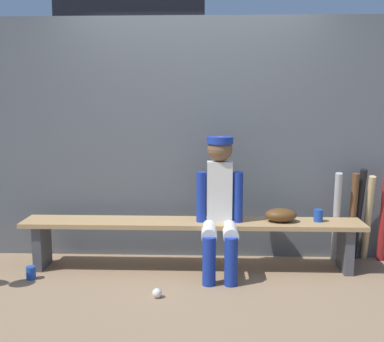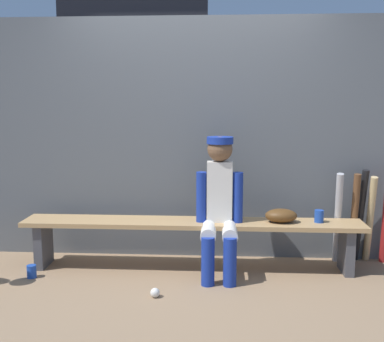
{
  "view_description": "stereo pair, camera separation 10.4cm",
  "coord_description": "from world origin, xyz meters",
  "px_view_note": "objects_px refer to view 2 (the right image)",
  "views": [
    {
      "loc": [
        0.15,
        -4.14,
        1.5
      ],
      "look_at": [
        0.0,
        0.0,
        0.9
      ],
      "focal_mm": 44.6,
      "sensor_mm": 36.0,
      "label": 1
    },
    {
      "loc": [
        0.26,
        -4.13,
        1.5
      ],
      "look_at": [
        0.0,
        0.0,
        0.9
      ],
      "focal_mm": 44.6,
      "sensor_mm": 36.0,
      "label": 2
    }
  ],
  "objects_px": {
    "bat_wood_natural": "(370,219)",
    "cup_on_ground": "(32,271)",
    "baseball_glove": "(281,216)",
    "cup_on_bench": "(319,216)",
    "bat_aluminum_silver": "(338,218)",
    "dugout_bench": "(192,230)",
    "bat_aluminum_black": "(360,216)",
    "baseball": "(155,293)",
    "scoreboard": "(138,24)",
    "player_seated": "(219,201)",
    "bat_wood_dark": "(354,219)"
  },
  "relations": [
    {
      "from": "bat_wood_natural",
      "to": "cup_on_bench",
      "type": "relative_size",
      "value": 7.65
    },
    {
      "from": "baseball_glove",
      "to": "cup_on_bench",
      "type": "xyz_separation_m",
      "value": [
        0.33,
        0.02,
        -0.01
      ]
    },
    {
      "from": "baseball_glove",
      "to": "scoreboard",
      "type": "distance_m",
      "value": 2.75
    },
    {
      "from": "baseball_glove",
      "to": "cup_on_ground",
      "type": "bearing_deg",
      "value": -171.92
    },
    {
      "from": "player_seated",
      "to": "scoreboard",
      "type": "distance_m",
      "value": 2.45
    },
    {
      "from": "baseball",
      "to": "cup_on_ground",
      "type": "distance_m",
      "value": 1.17
    },
    {
      "from": "baseball_glove",
      "to": "cup_on_ground",
      "type": "height_order",
      "value": "baseball_glove"
    },
    {
      "from": "dugout_bench",
      "to": "baseball",
      "type": "bearing_deg",
      "value": -110.64
    },
    {
      "from": "baseball_glove",
      "to": "baseball",
      "type": "bearing_deg",
      "value": -147.7
    },
    {
      "from": "bat_aluminum_black",
      "to": "baseball",
      "type": "xyz_separation_m",
      "value": [
        -1.8,
        -0.94,
        -0.41
      ]
    },
    {
      "from": "dugout_bench",
      "to": "scoreboard",
      "type": "bearing_deg",
      "value": 117.08
    },
    {
      "from": "player_seated",
      "to": "cup_on_ground",
      "type": "distance_m",
      "value": 1.72
    },
    {
      "from": "bat_wood_dark",
      "to": "scoreboard",
      "type": "xyz_separation_m",
      "value": [
        -2.18,
        1.15,
        1.94
      ]
    },
    {
      "from": "bat_aluminum_silver",
      "to": "bat_wood_dark",
      "type": "distance_m",
      "value": 0.15
    },
    {
      "from": "dugout_bench",
      "to": "cup_on_ground",
      "type": "bearing_deg",
      "value": -167.37
    },
    {
      "from": "scoreboard",
      "to": "bat_aluminum_black",
      "type": "bearing_deg",
      "value": -25.56
    },
    {
      "from": "baseball",
      "to": "scoreboard",
      "type": "xyz_separation_m",
      "value": [
        -0.45,
        2.02,
        2.33
      ]
    },
    {
      "from": "bat_aluminum_black",
      "to": "cup_on_ground",
      "type": "bearing_deg",
      "value": -168.47
    },
    {
      "from": "bat_wood_dark",
      "to": "baseball",
      "type": "bearing_deg",
      "value": -153.3
    },
    {
      "from": "dugout_bench",
      "to": "cup_on_ground",
      "type": "height_order",
      "value": "dugout_bench"
    },
    {
      "from": "scoreboard",
      "to": "baseball",
      "type": "bearing_deg",
      "value": -77.35
    },
    {
      "from": "player_seated",
      "to": "scoreboard",
      "type": "height_order",
      "value": "scoreboard"
    },
    {
      "from": "scoreboard",
      "to": "bat_aluminum_silver",
      "type": "bearing_deg",
      "value": -29.6
    },
    {
      "from": "baseball",
      "to": "dugout_bench",
      "type": "bearing_deg",
      "value": 69.36
    },
    {
      "from": "bat_aluminum_black",
      "to": "baseball",
      "type": "height_order",
      "value": "bat_aluminum_black"
    },
    {
      "from": "player_seated",
      "to": "cup_on_ground",
      "type": "xyz_separation_m",
      "value": [
        -1.61,
        -0.2,
        -0.59
      ]
    },
    {
      "from": "cup_on_bench",
      "to": "bat_wood_natural",
      "type": "bearing_deg",
      "value": 25.87
    },
    {
      "from": "scoreboard",
      "to": "bat_wood_natural",
      "type": "bearing_deg",
      "value": -25.2
    },
    {
      "from": "baseball",
      "to": "scoreboard",
      "type": "bearing_deg",
      "value": 102.65
    },
    {
      "from": "baseball_glove",
      "to": "scoreboard",
      "type": "height_order",
      "value": "scoreboard"
    },
    {
      "from": "cup_on_bench",
      "to": "baseball_glove",
      "type": "bearing_deg",
      "value": -177.33
    },
    {
      "from": "player_seated",
      "to": "baseball",
      "type": "distance_m",
      "value": 0.95
    },
    {
      "from": "baseball_glove",
      "to": "bat_aluminum_silver",
      "type": "bearing_deg",
      "value": 21.38
    },
    {
      "from": "scoreboard",
      "to": "cup_on_bench",
      "type": "bearing_deg",
      "value": -36.63
    },
    {
      "from": "baseball_glove",
      "to": "player_seated",
      "type": "bearing_deg",
      "value": -168.9
    },
    {
      "from": "bat_aluminum_black",
      "to": "scoreboard",
      "type": "relative_size",
      "value": 0.26
    },
    {
      "from": "baseball_glove",
      "to": "scoreboard",
      "type": "xyz_separation_m",
      "value": [
        -1.49,
        1.37,
        1.86
      ]
    },
    {
      "from": "cup_on_ground",
      "to": "baseball_glove",
      "type": "bearing_deg",
      "value": 8.08
    },
    {
      "from": "baseball_glove",
      "to": "baseball",
      "type": "relative_size",
      "value": 3.78
    },
    {
      "from": "dugout_bench",
      "to": "scoreboard",
      "type": "relative_size",
      "value": 0.88
    },
    {
      "from": "bat_wood_natural",
      "to": "cup_on_ground",
      "type": "relative_size",
      "value": 7.65
    },
    {
      "from": "baseball_glove",
      "to": "cup_on_bench",
      "type": "distance_m",
      "value": 0.33
    },
    {
      "from": "bat_aluminum_silver",
      "to": "player_seated",
      "type": "bearing_deg",
      "value": -163.61
    },
    {
      "from": "player_seated",
      "to": "cup_on_ground",
      "type": "bearing_deg",
      "value": -172.95
    },
    {
      "from": "baseball_glove",
      "to": "bat_wood_natural",
      "type": "height_order",
      "value": "bat_wood_natural"
    },
    {
      "from": "player_seated",
      "to": "baseball",
      "type": "bearing_deg",
      "value": -131.86
    },
    {
      "from": "player_seated",
      "to": "bat_aluminum_silver",
      "type": "xyz_separation_m",
      "value": [
        1.09,
        0.32,
        -0.21
      ]
    },
    {
      "from": "dugout_bench",
      "to": "scoreboard",
      "type": "xyz_separation_m",
      "value": [
        -0.7,
        1.37,
        2.01
      ]
    },
    {
      "from": "bat_aluminum_silver",
      "to": "cup_on_ground",
      "type": "xyz_separation_m",
      "value": [
        -2.7,
        -0.52,
        -0.38
      ]
    },
    {
      "from": "bat_wood_natural",
      "to": "bat_aluminum_silver",
      "type": "bearing_deg",
      "value": -170.04
    }
  ]
}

